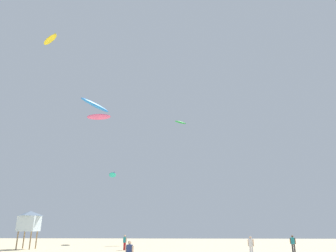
# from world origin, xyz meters

# --- Properties ---
(person_midground) EXTENTS (0.47, 0.36, 1.61)m
(person_midground) POSITION_xyz_m (7.02, 14.56, 0.94)
(person_midground) COLOR silver
(person_midground) RESTS_ON ground
(person_left) EXTENTS (0.50, 0.36, 1.60)m
(person_left) POSITION_xyz_m (11.90, 18.75, 0.94)
(person_left) COLOR #2D2D33
(person_left) RESTS_ON ground
(person_right) EXTENTS (0.44, 0.35, 1.55)m
(person_right) POSITION_xyz_m (-5.00, 21.62, 0.90)
(person_right) COLOR #B21E23
(person_right) RESTS_ON ground
(lifeguard_tower) EXTENTS (2.30, 2.30, 4.15)m
(lifeguard_tower) POSITION_xyz_m (-16.42, 22.91, 3.05)
(lifeguard_tower) COLOR #8C704C
(lifeguard_tower) RESTS_ON ground
(kite_aloft_0) EXTENTS (2.51, 3.96, 0.79)m
(kite_aloft_0) POSITION_xyz_m (-10.43, 37.82, 10.73)
(kite_aloft_0) COLOR #19B29E
(kite_aloft_1) EXTENTS (2.55, 2.34, 0.36)m
(kite_aloft_1) POSITION_xyz_m (1.11, 41.68, 21.17)
(kite_aloft_1) COLOR green
(kite_aloft_2) EXTENTS (2.78, 4.25, 0.93)m
(kite_aloft_2) POSITION_xyz_m (-7.41, 15.03, 14.09)
(kite_aloft_2) COLOR blue
(kite_aloft_3) EXTENTS (4.00, 1.31, 0.98)m
(kite_aloft_3) POSITION_xyz_m (-12.11, 33.06, 19.40)
(kite_aloft_3) COLOR #E5598C
(kite_aloft_4) EXTENTS (2.59, 2.52, 0.42)m
(kite_aloft_4) POSITION_xyz_m (-13.09, 15.20, 22.07)
(kite_aloft_4) COLOR yellow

